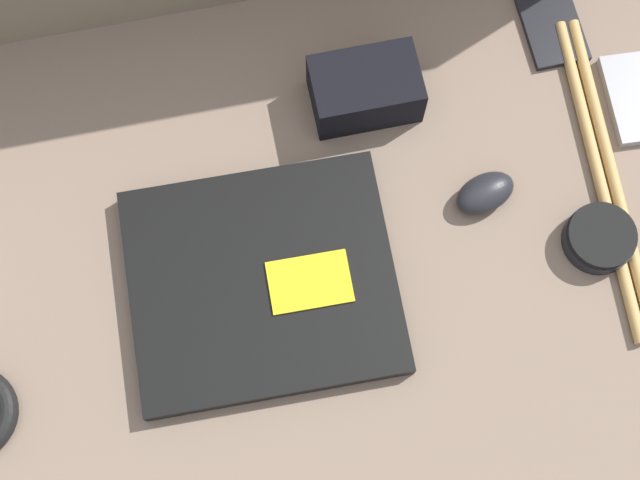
{
  "coord_description": "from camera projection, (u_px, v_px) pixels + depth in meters",
  "views": [
    {
      "loc": [
        -0.06,
        -0.29,
        1.08
      ],
      "look_at": [
        0.0,
        0.0,
        0.14
      ],
      "focal_mm": 50.0,
      "sensor_mm": 36.0,
      "label": 1
    }
  ],
  "objects": [
    {
      "name": "camera_pouch",
      "position": [
        365.0,
        89.0,
        1.03
      ],
      "size": [
        0.12,
        0.08,
        0.06
      ],
      "color": "black",
      "rests_on": "couch_seat"
    },
    {
      "name": "phone_silver",
      "position": [
        550.0,
        21.0,
        1.09
      ],
      "size": [
        0.07,
        0.12,
        0.01
      ],
      "rotation": [
        0.0,
        0.0,
        0.01
      ],
      "color": "black",
      "rests_on": "couch_seat"
    },
    {
      "name": "computer_mouse",
      "position": [
        485.0,
        193.0,
        1.01
      ],
      "size": [
        0.08,
        0.06,
        0.03
      ],
      "rotation": [
        0.0,
        0.0,
        0.28
      ],
      "color": "black",
      "rests_on": "couch_seat"
    },
    {
      "name": "laptop",
      "position": [
        263.0,
        282.0,
        0.99
      ],
      "size": [
        0.3,
        0.26,
        0.03
      ],
      "rotation": [
        0.0,
        0.0,
        -0.03
      ],
      "color": "black",
      "rests_on": "couch_seat"
    },
    {
      "name": "couch_seat",
      "position": [
        320.0,
        259.0,
        1.07
      ],
      "size": [
        1.04,
        0.66,
        0.12
      ],
      "color": "#7A6656",
      "rests_on": "ground_plane"
    },
    {
      "name": "speaker_puck",
      "position": [
        600.0,
        238.0,
        1.0
      ],
      "size": [
        0.08,
        0.08,
        0.03
      ],
      "color": "black",
      "rests_on": "couch_seat"
    },
    {
      "name": "ground_plane",
      "position": [
        320.0,
        272.0,
        1.12
      ],
      "size": [
        8.0,
        8.0,
        0.0
      ],
      "primitive_type": "plane",
      "color": "#38383D"
    },
    {
      "name": "drumstick_pair",
      "position": [
        605.0,
        174.0,
        1.03
      ],
      "size": [
        0.05,
        0.4,
        0.01
      ],
      "rotation": [
        0.0,
        0.0,
        -0.06
      ],
      "color": "tan",
      "rests_on": "couch_seat"
    },
    {
      "name": "phone_black",
      "position": [
        632.0,
        99.0,
        1.06
      ],
      "size": [
        0.06,
        0.12,
        0.01
      ],
      "rotation": [
        0.0,
        0.0,
        -0.06
      ],
      "color": "#99999E",
      "rests_on": "couch_seat"
    }
  ]
}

